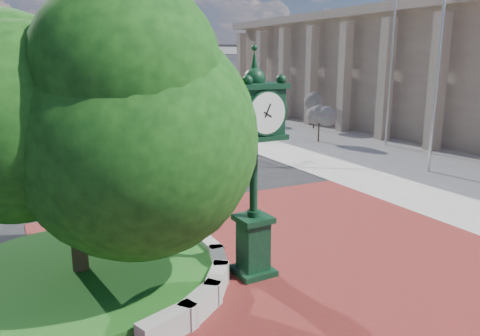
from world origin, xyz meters
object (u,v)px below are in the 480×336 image
object	(u,v)px
parked_car	(99,101)
street_lamp_near	(124,48)
street_lamp_far	(69,58)
flagpole_a	(441,39)
post_clock	(254,157)
flagpole_b	(392,50)

from	to	relation	value
parked_car	street_lamp_near	distance (m)	13.87
parked_car	street_lamp_near	world-z (taller)	street_lamp_near
parked_car	street_lamp_near	xyz separation A→B (m)	(-0.04, -12.83, 5.27)
parked_car	street_lamp_near	bearing A→B (deg)	-65.53
street_lamp_far	flagpole_a	bearing A→B (deg)	-73.19
post_clock	parked_car	world-z (taller)	post_clock
parked_car	street_lamp_far	bearing A→B (deg)	-143.61
post_clock	street_lamp_near	world-z (taller)	street_lamp_near
flagpole_b	post_clock	bearing A→B (deg)	-142.96
post_clock	flagpole_a	bearing A→B (deg)	24.62
post_clock	street_lamp_far	xyz separation A→B (m)	(1.40, 41.83, 2.29)
flagpole_b	street_lamp_near	size ratio (longest dim) A/B	1.07
post_clock	flagpole_a	size ratio (longest dim) A/B	0.46
post_clock	flagpole_b	distance (m)	19.52
flagpole_b	street_lamp_far	world-z (taller)	flagpole_b
parked_car	post_clock	bearing A→B (deg)	-71.00
parked_car	flagpole_b	xyz separation A→B (m)	(11.23, -30.77, 4.91)
post_clock	parked_car	distance (m)	42.68
parked_car	flagpole_b	size ratio (longest dim) A/B	0.38
flagpole_b	street_lamp_far	distance (m)	33.29
flagpole_b	flagpole_a	bearing A→B (deg)	-117.33
flagpole_b	street_lamp_near	world-z (taller)	flagpole_b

